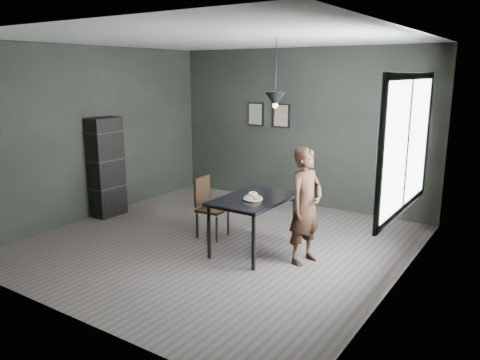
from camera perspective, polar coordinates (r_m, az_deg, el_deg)
The scene contains 13 objects.
ground at distance 6.77m, azimuth -2.73°, elevation -7.56°, with size 5.00×5.00×0.00m, color #3A3532.
back_wall at distance 8.53m, azimuth 7.21°, elevation 6.35°, with size 5.00×0.10×2.80m, color black.
ceiling at distance 6.35m, azimuth -3.01°, elevation 16.81°, with size 5.00×5.00×0.02m.
window_assembly at distance 5.51m, azimuth 19.70°, elevation 4.12°, with size 0.04×1.96×1.56m.
cafe_table at distance 6.24m, azimuth 1.66°, elevation -2.87°, with size 0.80×1.20×0.75m.
white_plate at distance 6.11m, azimuth 1.59°, elevation -2.38°, with size 0.23×0.23×0.01m, color silver.
donut_pile at distance 6.10m, azimuth 1.59°, elevation -2.00°, with size 0.22×0.18×0.10m.
woman at distance 5.92m, azimuth 8.00°, elevation -3.15°, with size 0.54×0.36×1.49m, color black.
wood_chair at distance 6.88m, azimuth -3.94°, elevation -2.79°, with size 0.42×0.42×0.89m.
shelf_unit at distance 8.11m, azimuth -15.96°, elevation 1.50°, with size 0.31×0.55×1.65m, color black.
pendant_lamp at distance 5.97m, azimuth 4.33°, elevation 9.84°, with size 0.28×0.28×0.86m.
framed_print_left at distance 8.92m, azimuth 1.92°, elevation 8.02°, with size 0.34×0.04×0.44m.
framed_print_right at distance 8.65m, azimuth 5.05°, elevation 7.82°, with size 0.34×0.04×0.44m.
Camera 1 is at (3.77, -5.09, 2.38)m, focal length 35.00 mm.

